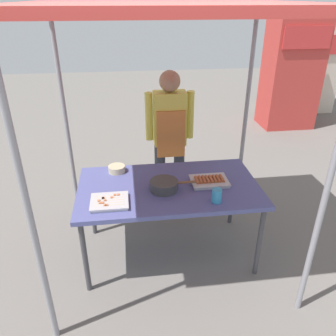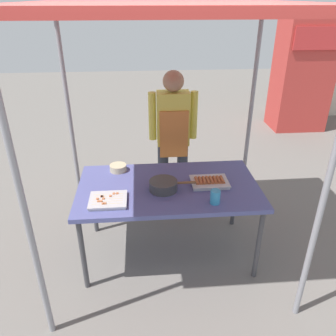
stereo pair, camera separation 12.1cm
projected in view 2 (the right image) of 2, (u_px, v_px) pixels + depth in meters
ground_plane at (168, 251)px, 3.31m from camera, size 18.00×18.00×0.00m
stall_table at (168, 191)px, 2.99m from camera, size 1.60×0.90×0.75m
stall_canopy at (169, 19)px, 2.35m from camera, size 2.10×1.80×2.21m
tray_grilled_sausages at (209, 182)px, 2.99m from camera, size 0.33×0.25×0.05m
tray_meat_skewers at (108, 200)px, 2.72m from camera, size 0.30×0.26×0.04m
cooking_wok at (164, 185)px, 2.89m from camera, size 0.40×0.24×0.09m
condiment_bowl at (118, 168)px, 3.21m from camera, size 0.16×0.16×0.06m
drink_cup_near_edge at (215, 197)px, 2.69m from camera, size 0.08×0.08×0.12m
vendor_woman at (173, 132)px, 3.62m from camera, size 0.52×0.23×1.59m
neighbor_stall_left at (322, 70)px, 6.95m from camera, size 0.99×0.75×1.75m
neighbor_stall_right at (303, 72)px, 6.00m from camera, size 0.93×0.70×2.05m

